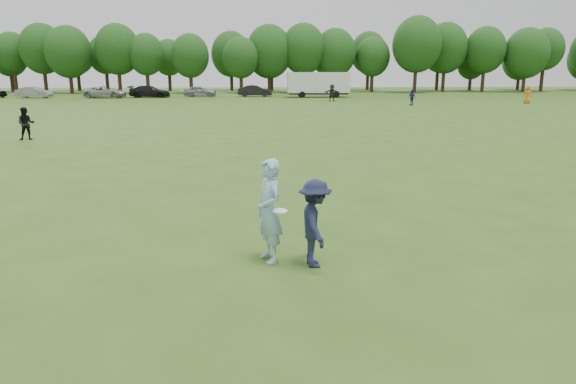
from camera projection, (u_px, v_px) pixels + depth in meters
name	position (u px, v px, depth m)	size (l,w,h in m)	color
ground	(251.00, 268.00, 9.18)	(200.00, 200.00, 0.00)	#2E4F16
thrower	(269.00, 211.00, 9.33)	(0.70, 0.46, 1.91)	#8BBBD6
defender	(315.00, 223.00, 9.12)	(1.03, 0.59, 1.59)	#1A1F39
player_far_a	(26.00, 124.00, 25.83)	(0.80, 0.62, 1.65)	black
player_far_b	(412.00, 97.00, 51.47)	(0.92, 0.38, 1.58)	navy
player_far_c	(527.00, 95.00, 54.25)	(0.92, 0.60, 1.88)	orange
player_far_d	(332.00, 93.00, 58.05)	(1.77, 0.56, 1.91)	#262626
car_b	(34.00, 92.00, 65.07)	(1.51, 4.32, 1.42)	gray
car_c	(105.00, 92.00, 65.17)	(2.45, 5.31, 1.48)	#99999D
car_d	(150.00, 92.00, 66.42)	(2.11, 5.20, 1.51)	black
car_e	(200.00, 91.00, 68.05)	(1.71, 4.26, 1.45)	gray
car_f	(255.00, 91.00, 68.63)	(1.59, 4.56, 1.50)	black
field_cone	(457.00, 106.00, 48.58)	(0.28, 0.28, 0.30)	orange
disc_in_play	(280.00, 211.00, 9.07)	(0.31, 0.31, 0.06)	white
cargo_trailer	(318.00, 83.00, 66.84)	(9.00, 2.75, 3.20)	white
treeline	(269.00, 52.00, 82.55)	(130.35, 18.39, 11.74)	#332114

